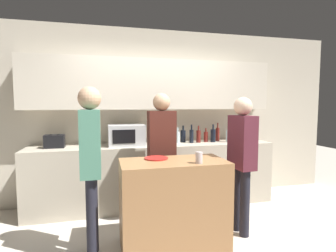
% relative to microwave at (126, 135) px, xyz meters
% --- Properties ---
extents(back_wall, '(6.40, 0.40, 2.70)m').
position_rel_microwave_xyz_m(back_wall, '(0.42, 0.26, 0.46)').
color(back_wall, beige).
rests_on(back_wall, ground_plane).
extents(back_counter, '(3.60, 0.62, 0.93)m').
position_rel_microwave_xyz_m(back_counter, '(0.42, -0.01, -0.61)').
color(back_counter, '#B7AD99').
rests_on(back_counter, ground_plane).
extents(kitchen_island, '(1.12, 0.57, 0.93)m').
position_rel_microwave_xyz_m(kitchen_island, '(0.40, -1.19, -0.62)').
color(kitchen_island, '#996B42').
rests_on(kitchen_island, ground_plane).
extents(microwave, '(0.52, 0.39, 0.30)m').
position_rel_microwave_xyz_m(microwave, '(0.00, 0.00, 0.00)').
color(microwave, '#B7BABC').
rests_on(microwave, back_counter).
extents(toaster, '(0.26, 0.16, 0.18)m').
position_rel_microwave_xyz_m(toaster, '(-0.98, 0.00, -0.06)').
color(toaster, black).
rests_on(toaster, back_counter).
extents(potted_plant, '(0.14, 0.14, 0.40)m').
position_rel_microwave_xyz_m(potted_plant, '(1.95, 0.00, 0.05)').
color(potted_plant, brown).
rests_on(potted_plant, back_counter).
extents(bottle_0, '(0.08, 0.08, 0.24)m').
position_rel_microwave_xyz_m(bottle_0, '(0.79, 0.04, -0.06)').
color(bottle_0, silver).
rests_on(bottle_0, back_counter).
extents(bottle_1, '(0.08, 0.08, 0.26)m').
position_rel_microwave_xyz_m(bottle_1, '(0.90, 0.11, -0.05)').
color(bottle_1, black).
rests_on(bottle_1, back_counter).
extents(bottle_2, '(0.06, 0.06, 0.28)m').
position_rel_microwave_xyz_m(bottle_2, '(1.00, -0.01, -0.04)').
color(bottle_2, black).
rests_on(bottle_2, back_counter).
extents(bottle_3, '(0.07, 0.07, 0.27)m').
position_rel_microwave_xyz_m(bottle_3, '(1.12, 0.01, -0.05)').
color(bottle_3, maroon).
rests_on(bottle_3, back_counter).
extents(bottle_4, '(0.07, 0.07, 0.22)m').
position_rel_microwave_xyz_m(bottle_4, '(1.26, 0.05, -0.07)').
color(bottle_4, maroon).
rests_on(bottle_4, back_counter).
extents(bottle_5, '(0.08, 0.08, 0.28)m').
position_rel_microwave_xyz_m(bottle_5, '(1.36, 0.00, -0.04)').
color(bottle_5, black).
rests_on(bottle_5, back_counter).
extents(bottle_6, '(0.06, 0.06, 0.30)m').
position_rel_microwave_xyz_m(bottle_6, '(1.48, 0.09, -0.04)').
color(bottle_6, maroon).
rests_on(bottle_6, back_counter).
extents(bottle_7, '(0.08, 0.08, 0.27)m').
position_rel_microwave_xyz_m(bottle_7, '(1.60, -0.05, -0.05)').
color(bottle_7, silver).
rests_on(bottle_7, back_counter).
extents(plate_on_island, '(0.26, 0.26, 0.01)m').
position_rel_microwave_xyz_m(plate_on_island, '(0.23, -1.05, -0.14)').
color(plate_on_island, red).
rests_on(plate_on_island, kitchen_island).
extents(cup_0, '(0.07, 0.07, 0.12)m').
position_rel_microwave_xyz_m(cup_0, '(0.61, -1.37, -0.09)').
color(cup_0, beige).
rests_on(cup_0, kitchen_island).
extents(person_left, '(0.22, 0.35, 1.61)m').
position_rel_microwave_xyz_m(person_left, '(1.24, -1.11, -0.13)').
color(person_left, black).
rests_on(person_left, ground_plane).
extents(person_center, '(0.34, 0.22, 1.66)m').
position_rel_microwave_xyz_m(person_center, '(0.39, -0.64, -0.09)').
color(person_center, black).
rests_on(person_center, ground_plane).
extents(person_right, '(0.22, 0.34, 1.70)m').
position_rel_microwave_xyz_m(person_right, '(-0.45, -1.19, -0.07)').
color(person_right, black).
rests_on(person_right, ground_plane).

